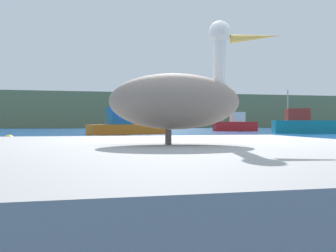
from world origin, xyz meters
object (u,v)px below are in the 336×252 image
object	(u,v)px
fishing_boat_red	(235,124)
mooring_buoy	(9,140)
fishing_boat_orange	(127,126)
pelican	(177,99)
fishing_boat_teal	(307,124)

from	to	relation	value
fishing_boat_red	mooring_buoy	bearing A→B (deg)	54.69
fishing_boat_red	mooring_buoy	distance (m)	32.81
fishing_boat_orange	mooring_buoy	world-z (taller)	fishing_boat_orange
pelican	fishing_boat_red	size ratio (longest dim) A/B	0.21
fishing_boat_orange	mooring_buoy	distance (m)	16.60
pelican	fishing_boat_teal	size ratio (longest dim) A/B	0.16
pelican	mooring_buoy	bearing A→B (deg)	114.92
fishing_boat_teal	fishing_boat_red	bearing A→B (deg)	-51.51
mooring_buoy	pelican	bearing A→B (deg)	-71.34
pelican	mooring_buoy	size ratio (longest dim) A/B	2.45
pelican	fishing_boat_orange	bearing A→B (deg)	92.77
fishing_boat_red	fishing_boat_teal	bearing A→B (deg)	116.13
pelican	fishing_boat_orange	size ratio (longest dim) A/B	0.15
fishing_boat_teal	mooring_buoy	xyz separation A→B (m)	(-25.16, -14.92, -0.66)
fishing_boat_orange	fishing_boat_red	world-z (taller)	fishing_boat_red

